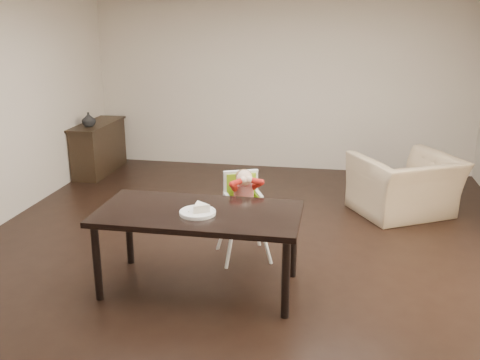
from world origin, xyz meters
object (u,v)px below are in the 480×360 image
(armchair, at_px, (406,176))
(sideboard, at_px, (99,148))
(high_chair, at_px, (243,195))
(dining_table, at_px, (199,219))

(armchair, distance_m, sideboard, 4.67)
(high_chair, bearing_deg, armchair, 18.19)
(high_chair, relative_size, armchair, 0.82)
(dining_table, bearing_deg, high_chair, 69.71)
(dining_table, height_order, sideboard, sideboard)
(high_chair, bearing_deg, dining_table, -133.45)
(high_chair, bearing_deg, sideboard, 113.40)
(high_chair, xyz_separation_m, armchair, (1.77, 1.55, -0.16))
(armchair, bearing_deg, sideboard, -43.06)
(sideboard, bearing_deg, armchair, -13.33)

